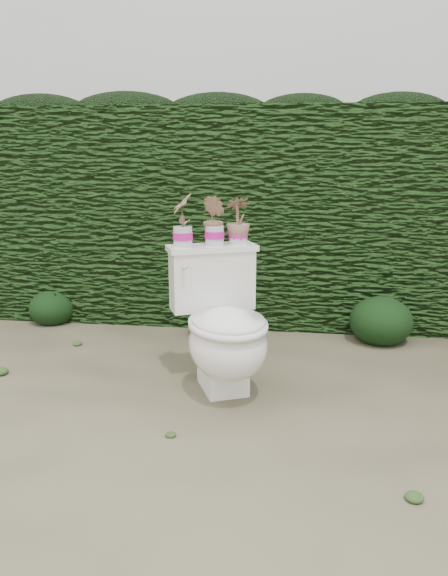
# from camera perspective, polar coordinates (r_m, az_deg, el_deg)

# --- Properties ---
(ground) EXTENTS (60.00, 60.00, 0.00)m
(ground) POSITION_cam_1_polar(r_m,az_deg,el_deg) (3.18, -4.60, -10.24)
(ground) COLOR #787053
(ground) RESTS_ON ground
(hedge) EXTENTS (8.00, 1.00, 1.60)m
(hedge) POSITION_cam_1_polar(r_m,az_deg,el_deg) (4.51, -0.50, 7.53)
(hedge) COLOR #244717
(hedge) RESTS_ON ground
(house_wall) EXTENTS (8.00, 3.50, 4.00)m
(house_wall) POSITION_cam_1_polar(r_m,az_deg,el_deg) (8.86, 7.78, 18.28)
(house_wall) COLOR silver
(house_wall) RESTS_ON ground
(toilet) EXTENTS (0.69, 0.80, 0.78)m
(toilet) POSITION_cam_1_polar(r_m,az_deg,el_deg) (3.04, -0.05, -4.19)
(toilet) COLOR white
(toilet) RESTS_ON ground
(potted_plant_left) EXTENTS (0.14, 0.17, 0.28)m
(potted_plant_left) POSITION_cam_1_polar(r_m,az_deg,el_deg) (3.11, -4.23, 6.76)
(potted_plant_left) COLOR #237226
(potted_plant_left) RESTS_ON toilet
(potted_plant_center) EXTENTS (0.18, 0.19, 0.26)m
(potted_plant_center) POSITION_cam_1_polar(r_m,az_deg,el_deg) (3.15, -0.97, 6.75)
(potted_plant_center) COLOR #237226
(potted_plant_center) RESTS_ON toilet
(potted_plant_right) EXTENTS (0.19, 0.19, 0.25)m
(potted_plant_right) POSITION_cam_1_polar(r_m,az_deg,el_deg) (3.19, 1.46, 6.71)
(potted_plant_right) COLOR #237226
(potted_plant_right) RESTS_ON toilet
(liriope_clump_1) EXTENTS (0.35, 0.35, 0.28)m
(liriope_clump_1) POSITION_cam_1_polar(r_m,az_deg,el_deg) (4.52, -17.07, -1.60)
(liriope_clump_1) COLOR black
(liriope_clump_1) RESTS_ON ground
(liriope_clump_2) EXTENTS (0.36, 0.36, 0.29)m
(liriope_clump_2) POSITION_cam_1_polar(r_m,az_deg,el_deg) (4.03, -1.03, -2.76)
(liriope_clump_2) COLOR black
(liriope_clump_2) RESTS_ON ground
(liriope_clump_3) EXTENTS (0.43, 0.43, 0.34)m
(liriope_clump_3) POSITION_cam_1_polar(r_m,az_deg,el_deg) (4.03, 15.69, -2.87)
(liriope_clump_3) COLOR black
(liriope_clump_3) RESTS_ON ground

